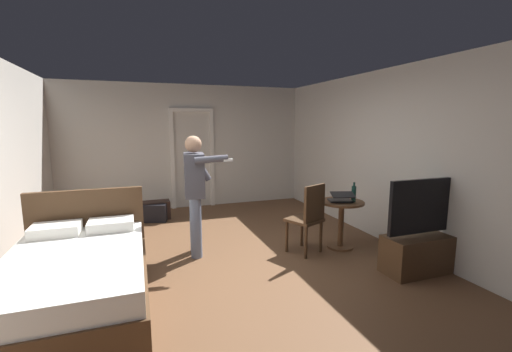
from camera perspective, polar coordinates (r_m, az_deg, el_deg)
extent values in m
plane|color=brown|center=(4.48, -5.25, -14.91)|extent=(7.15, 7.15, 0.00)
cube|color=beige|center=(7.37, -11.83, 4.90)|extent=(5.35, 0.12, 2.62)
cube|color=beige|center=(5.39, 22.57, 2.98)|extent=(0.12, 6.74, 2.62)
cube|color=white|center=(7.28, -14.10, 2.50)|extent=(0.08, 0.08, 2.05)
cube|color=white|center=(7.41, -7.54, 2.80)|extent=(0.08, 0.08, 2.05)
cube|color=white|center=(7.30, -11.04, 11.00)|extent=(0.93, 0.08, 0.08)
cube|color=#4C331E|center=(3.86, -28.21, -17.20)|extent=(1.31, 2.02, 0.35)
cube|color=white|center=(3.75, -28.54, -13.26)|extent=(1.25, 1.96, 0.22)
cube|color=#4C331E|center=(4.64, -26.77, -8.29)|extent=(1.31, 0.08, 1.02)
cube|color=white|center=(4.41, -31.02, -7.86)|extent=(0.50, 0.34, 0.12)
cube|color=white|center=(4.33, -23.50, -7.62)|extent=(0.50, 0.34, 0.12)
cube|color=#4C331E|center=(4.69, 26.60, -11.69)|extent=(1.02, 0.40, 0.46)
cube|color=black|center=(4.51, 27.33, -4.49)|extent=(1.13, 0.05, 0.65)
cube|color=teal|center=(4.53, 27.05, -4.41)|extent=(1.07, 0.01, 0.59)
cylinder|color=brown|center=(5.08, 14.29, -8.19)|extent=(0.08, 0.08, 0.67)
cylinder|color=brown|center=(5.19, 14.15, -11.57)|extent=(0.38, 0.38, 0.03)
cylinder|color=brown|center=(4.99, 14.44, -4.35)|extent=(0.64, 0.64, 0.03)
cube|color=black|center=(4.97, 14.17, -4.08)|extent=(0.37, 0.31, 0.02)
cube|color=black|center=(4.83, 14.60, -3.10)|extent=(0.37, 0.29, 0.06)
cube|color=navy|center=(4.84, 14.58, -3.09)|extent=(0.33, 0.25, 0.04)
cylinder|color=#183B31|center=(4.98, 16.35, -2.95)|extent=(0.06, 0.06, 0.23)
cylinder|color=#183B31|center=(4.96, 16.42, -1.35)|extent=(0.03, 0.03, 0.06)
cylinder|color=#4C331E|center=(5.08, 7.82, -9.31)|extent=(0.04, 0.04, 0.45)
cylinder|color=#4C331E|center=(4.83, 5.28, -10.25)|extent=(0.04, 0.04, 0.45)
cylinder|color=#4C331E|center=(4.89, 11.00, -10.13)|extent=(0.04, 0.04, 0.45)
cylinder|color=#4C331E|center=(4.63, 8.53, -11.18)|extent=(0.04, 0.04, 0.45)
cube|color=#4C331E|center=(4.78, 8.22, -7.42)|extent=(0.56, 0.56, 0.04)
cube|color=#4C331E|center=(4.61, 9.97, -4.60)|extent=(0.40, 0.21, 0.50)
cylinder|color=slate|center=(4.85, -10.35, -7.92)|extent=(0.15, 0.15, 0.83)
cylinder|color=slate|center=(4.63, -10.20, -8.73)|extent=(0.15, 0.15, 0.83)
cube|color=#4C4C56|center=(4.58, -10.52, 0.17)|extent=(0.30, 0.43, 0.59)
sphere|color=tan|center=(4.54, -10.67, 5.38)|extent=(0.22, 0.22, 0.22)
cylinder|color=#4C4C56|center=(4.80, -9.62, 1.86)|extent=(0.33, 0.13, 0.48)
cylinder|color=#4C4C56|center=(4.34, -7.64, 2.84)|extent=(0.44, 0.14, 0.11)
cube|color=white|center=(4.34, -4.80, 2.73)|extent=(0.12, 0.05, 0.04)
cube|color=black|center=(6.60, -17.54, -5.91)|extent=(0.67, 0.49, 0.33)
cube|color=black|center=(6.69, -16.69, -5.59)|extent=(0.52, 0.31, 0.35)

